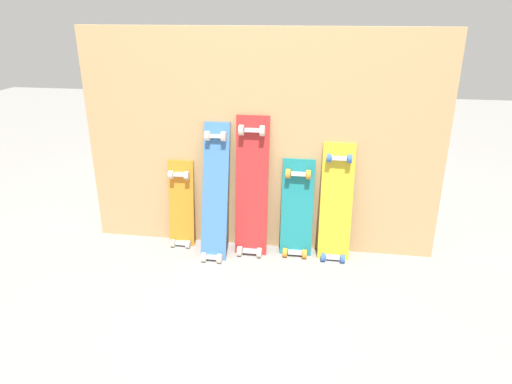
% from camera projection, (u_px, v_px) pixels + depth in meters
% --- Properties ---
extents(ground_plane, '(12.00, 12.00, 0.00)m').
position_uv_depth(ground_plane, '(258.00, 248.00, 3.20)').
color(ground_plane, gray).
extents(plywood_wall_panel, '(2.32, 0.04, 1.44)m').
position_uv_depth(plywood_wall_panel, '(259.00, 144.00, 2.99)').
color(plywood_wall_panel, tan).
rests_on(plywood_wall_panel, ground).
extents(skateboard_orange, '(0.17, 0.15, 0.66)m').
position_uv_depth(skateboard_orange, '(181.00, 209.00, 3.17)').
color(skateboard_orange, orange).
rests_on(skateboard_orange, ground).
extents(skateboard_blue, '(0.17, 0.31, 0.93)m').
position_uv_depth(skateboard_blue, '(215.00, 197.00, 3.00)').
color(skateboard_blue, '#386BAD').
rests_on(skateboard_blue, ground).
extents(skateboard_red, '(0.21, 0.20, 0.98)m').
position_uv_depth(skateboard_red, '(252.00, 192.00, 3.01)').
color(skateboard_red, '#B22626').
rests_on(skateboard_red, ground).
extents(skateboard_teal, '(0.21, 0.17, 0.71)m').
position_uv_depth(skateboard_teal, '(297.00, 213.00, 3.04)').
color(skateboard_teal, '#197A7F').
rests_on(skateboard_teal, ground).
extents(skateboard_yellow, '(0.20, 0.18, 0.83)m').
position_uv_depth(skateboard_yellow, '(336.00, 208.00, 2.97)').
color(skateboard_yellow, gold).
rests_on(skateboard_yellow, ground).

